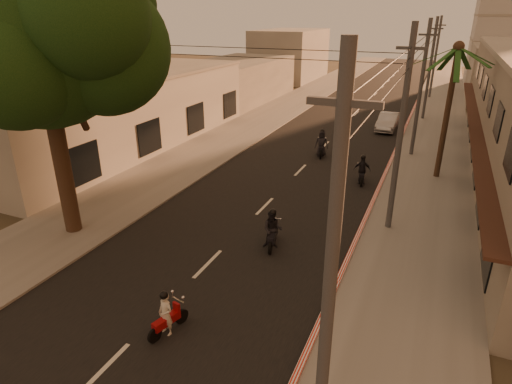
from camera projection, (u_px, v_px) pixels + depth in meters
ground at (181, 292)px, 15.41m from camera, size 160.00×160.00×0.00m
road at (325, 145)px, 32.33m from camera, size 10.00×140.00×0.02m
sidewalk_right at (431, 157)px, 29.57m from camera, size 5.00×140.00×0.12m
sidewalk_left at (236, 134)px, 35.05m from camera, size 5.00×140.00×0.12m
curb_stripe at (385, 175)px, 26.20m from camera, size 0.20×60.00×0.20m
left_building at (120, 111)px, 31.36m from camera, size 8.20×24.20×5.20m
broadleaf_tree at (49, 36)px, 16.36m from camera, size 9.60×8.70×12.10m
palm_tree at (457, 55)px, 23.25m from camera, size 5.00×5.00×8.20m
utility_poles at (425, 59)px, 27.53m from camera, size 1.20×48.26×9.00m
filler_right at (509, 74)px, 47.20m from camera, size 8.00×14.00×6.00m
filler_left_near at (238, 80)px, 48.44m from camera, size 8.00×14.00×4.40m
filler_left_far at (290, 55)px, 63.16m from camera, size 8.00×14.00×7.00m
scooter_red at (166, 315)px, 13.17m from camera, size 0.79×1.57×1.57m
scooter_mid_a at (273, 230)px, 18.03m from camera, size 1.10×1.82×1.82m
scooter_mid_b at (362, 170)px, 24.92m from camera, size 1.13×1.76×1.75m
scooter_far_a at (321, 144)px, 29.61m from camera, size 1.16×1.95×1.95m
parked_car at (388, 122)px, 36.37m from camera, size 1.69×4.38×1.42m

